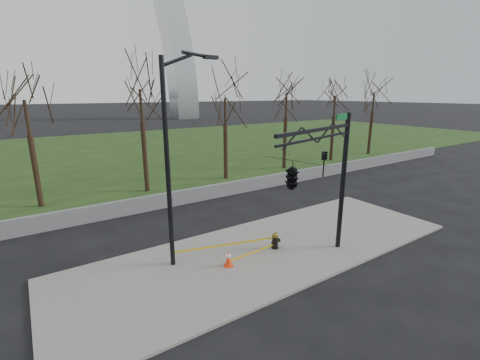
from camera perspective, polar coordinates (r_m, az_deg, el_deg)
ground at (r=14.87m, az=5.27°, el=-12.13°), size 500.00×500.00×0.00m
sidewalk at (r=14.85m, az=5.28°, el=-11.96°), size 18.00×6.00×0.10m
grass_strip at (r=41.65m, az=-21.67°, el=4.54°), size 120.00×40.00×0.06m
guardrail at (r=21.05m, az=-8.50°, el=-2.68°), size 60.00×0.30×0.90m
tree_row at (r=24.58m, az=-9.30°, el=8.12°), size 49.36×4.00×7.87m
fire_hydrant at (r=14.73m, az=6.17°, el=-10.46°), size 0.47×0.31×0.77m
traffic_cone at (r=13.29m, az=-2.03°, el=-13.53°), size 0.40×0.40×0.63m
street_light at (r=12.39m, az=-11.72°, el=5.08°), size 2.39×0.36×8.21m
traffic_signal_mast at (r=11.49m, az=11.17°, el=1.57°), size 4.95×2.54×6.00m
caution_tape at (r=13.97m, az=-0.70°, el=-11.68°), size 4.30×1.36×0.40m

